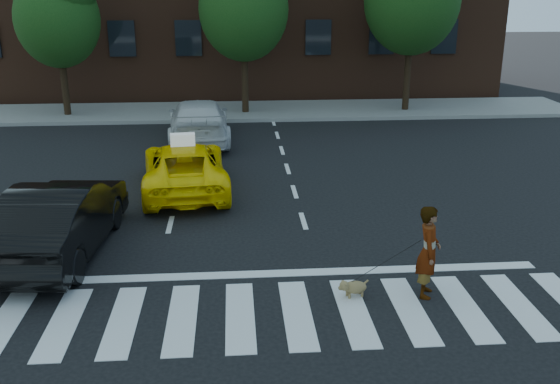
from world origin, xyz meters
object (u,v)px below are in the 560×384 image
at_px(woman, 428,252).
at_px(dog, 353,287).
at_px(tree_left, 57,9).
at_px(taxi, 185,167).
at_px(white_suv, 199,121).
at_px(black_sedan, 60,218).

relative_size(woman, dog, 2.89).
bearing_deg(tree_left, taxi, -60.89).
height_order(tree_left, dog, tree_left).
height_order(white_suv, dog, white_suv).
distance_m(woman, dog, 1.52).
relative_size(taxi, dog, 7.91).
height_order(taxi, woman, woman).
bearing_deg(woman, tree_left, 49.22).
distance_m(taxi, woman, 8.08).
bearing_deg(tree_left, woman, -57.71).
xyz_separation_m(white_suv, woman, (4.71, -11.96, 0.12)).
distance_m(tree_left, white_suv, 8.14).
bearing_deg(white_suv, taxi, 85.16).
bearing_deg(taxi, woman, 121.50).
relative_size(white_suv, dog, 8.61).
distance_m(tree_left, woman, 19.80).
bearing_deg(dog, tree_left, 104.69).
relative_size(tree_left, woman, 3.73).
bearing_deg(tree_left, black_sedan, -76.95).
bearing_deg(woman, black_sedan, 88.16).
relative_size(black_sedan, white_suv, 0.93).
xyz_separation_m(black_sedan, white_suv, (2.44, 9.53, -0.04)).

